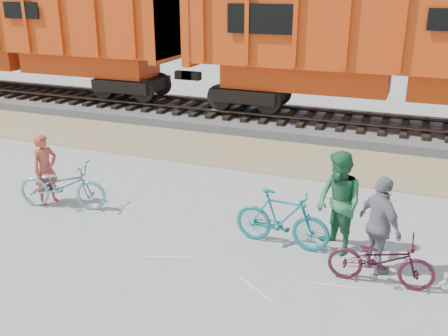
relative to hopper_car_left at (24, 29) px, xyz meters
The scene contains 12 objects.
ground 15.90m from the hopper_car_left, 35.21° to the right, with size 120.00×120.00×0.00m, color #9E9E99.
gravel_strip 13.56m from the hopper_car_left, 15.34° to the right, with size 120.00×3.00×0.02m, color #98845E.
ballast_bed 13.07m from the hopper_car_left, ahead, with size 120.00×4.00×0.30m, color slate.
track 13.00m from the hopper_car_left, ahead, with size 120.00×2.60×0.24m.
hopper_car_left is the anchor object (origin of this frame).
hopper_car_center 15.00m from the hopper_car_left, ahead, with size 14.00×3.13×4.65m.
bicycle_blue 12.41m from the hopper_car_left, 45.59° to the right, with size 0.71×2.03×1.06m, color #669FB6.
bicycle_teal 16.21m from the hopper_car_left, 32.39° to the right, with size 0.53×1.86×1.12m, color #157481.
bicycle_maroon 18.16m from the hopper_car_left, 31.02° to the right, with size 0.60×1.72×0.90m, color #441425.
person_solo 11.95m from the hopper_car_left, 46.99° to the right, with size 0.59×0.39×1.63m, color #B64533.
person_man 16.90m from the hopper_car_left, 29.98° to the right, with size 0.94×0.73×1.94m, color #296D41.
person_woman 17.82m from the hopper_car_left, 30.08° to the right, with size 1.04×0.43×1.77m, color gray.
Camera 1 is at (2.89, -7.92, 4.72)m, focal length 40.00 mm.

